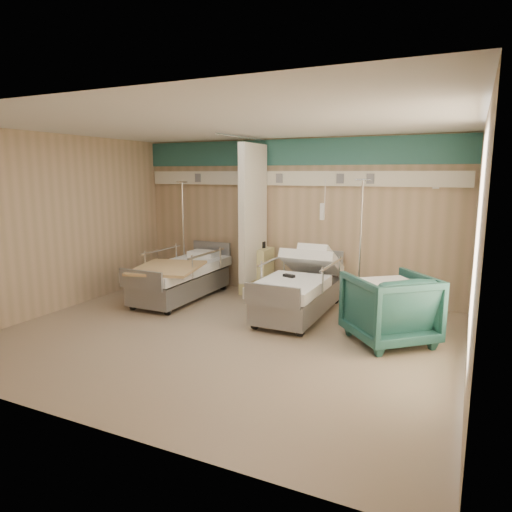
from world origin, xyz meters
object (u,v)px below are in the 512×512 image
Objects in this scene: bed_left at (181,281)px; visitor_armchair at (390,308)px; bed_right at (299,295)px; iv_stand_left at (184,265)px; bedside_cabinet at (257,271)px; iv_stand_right at (359,283)px.

bed_left is 3.71m from visitor_armchair.
bed_right is 1.06× the size of iv_stand_left.
iv_stand_right is at bearing -4.26° from bedside_cabinet.
bed_right is 2.80m from iv_stand_left.
visitor_armchair is (2.61, -1.48, 0.03)m from bedside_cabinet.
bed_right is 1.08m from iv_stand_right.
iv_stand_right is (-0.70, 1.34, -0.03)m from visitor_armchair.
bed_right is at bearing -16.98° from iv_stand_left.
bed_right is at bearing -62.88° from visitor_armchair.
bed_right is 1.00× the size of bed_left.
visitor_armchair is (1.46, -0.58, 0.14)m from bed_right.
iv_stand_right is 3.44m from iv_stand_left.
bed_left is at bearing 180.00° from bed_right.
iv_stand_left is (-1.53, -0.08, -0.01)m from bedside_cabinet.
visitor_armchair reaches higher than bedside_cabinet.
bedside_cabinet is at bearing 3.05° from iv_stand_left.
iv_stand_left is at bearing 178.99° from iv_stand_right.
iv_stand_right is at bearing 14.38° from bed_left.
visitor_armchair is at bearing -29.56° from bedside_cabinet.
bed_left is 1.03× the size of iv_stand_right.
bedside_cabinet reaches higher than bed_right.
visitor_armchair is 0.48× the size of iv_stand_right.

